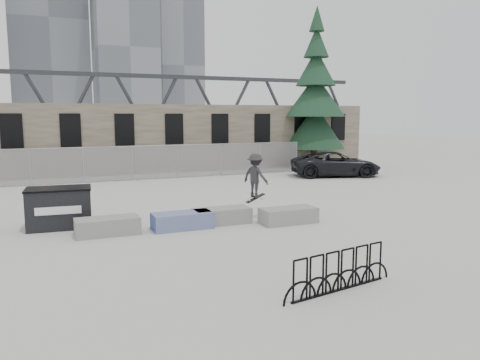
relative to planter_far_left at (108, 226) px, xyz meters
name	(u,v)px	position (x,y,z in m)	size (l,w,h in m)	color
ground	(200,227)	(3.05, -0.12, -0.30)	(120.00, 120.00, 0.00)	#B7B7B2
stone_wall	(122,139)	(3.05, 16.12, 1.96)	(36.00, 2.58, 4.50)	#665E4B
chainlink_fence	(133,163)	(3.05, 12.38, 0.74)	(22.06, 0.06, 2.02)	gray
planter_far_left	(108,226)	(0.00, 0.00, 0.00)	(2.00, 0.90, 0.55)	gray
planter_center_left	(182,220)	(2.42, -0.16, 0.00)	(2.00, 0.90, 0.55)	#33469A
planter_center_right	(222,215)	(3.93, 0.03, 0.00)	(2.00, 0.90, 0.55)	gray
planter_offset	(288,215)	(6.13, -0.84, 0.00)	(2.00, 0.90, 0.55)	gray
dumpster	(59,208)	(-1.37, 1.60, 0.40)	(2.20, 1.45, 1.38)	black
bike_rack	(340,271)	(4.02, -6.96, 0.14)	(3.10, 0.60, 0.90)	black
spruce_tree	(315,101)	(16.63, 14.31, 4.54)	(4.38, 4.38, 11.50)	#38281E
skyline_towers	(55,34)	(2.05, 93.69, 20.49)	(58.00, 28.00, 48.00)	slate
truss_bridge	(148,113)	(13.05, 54.88, 3.83)	(70.00, 3.00, 9.80)	#2D3033
suv	(336,164)	(15.11, 9.32, 0.47)	(2.54, 5.50, 1.53)	black
skateboarder	(256,176)	(5.44, 0.46, 1.28)	(1.04, 1.22, 1.82)	#2A2A2C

